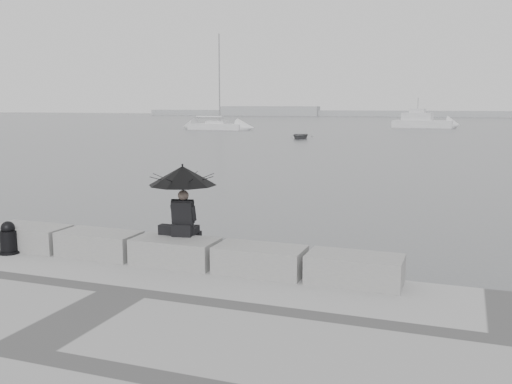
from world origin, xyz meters
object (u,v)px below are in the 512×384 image
at_px(sailboat_left, 217,126).
at_px(motor_cruiser, 423,122).
at_px(mooring_bollard, 9,240).
at_px(seated_person, 183,183).
at_px(dinghy, 300,136).

xyz_separation_m(sailboat_left, motor_cruiser, (26.21, 16.07, 0.37)).
height_order(sailboat_left, motor_cruiser, sailboat_left).
relative_size(mooring_bollard, sailboat_left, 0.05).
distance_m(mooring_bollard, sailboat_left, 67.45).
bearing_deg(seated_person, sailboat_left, 102.20).
bearing_deg(mooring_bollard, dinghy, 98.65).
height_order(mooring_bollard, dinghy, mooring_bollard).
bearing_deg(seated_person, motor_cruiser, 79.38).
xyz_separation_m(mooring_bollard, sailboat_left, (-23.56, 63.20, -0.26)).
bearing_deg(motor_cruiser, mooring_bollard, -83.90).
bearing_deg(sailboat_left, mooring_bollard, -67.02).
xyz_separation_m(seated_person, dinghy, (-10.79, 46.70, -1.74)).
relative_size(mooring_bollard, motor_cruiser, 0.08).
distance_m(mooring_bollard, motor_cruiser, 79.31).
bearing_deg(seated_person, mooring_bollard, -179.14).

